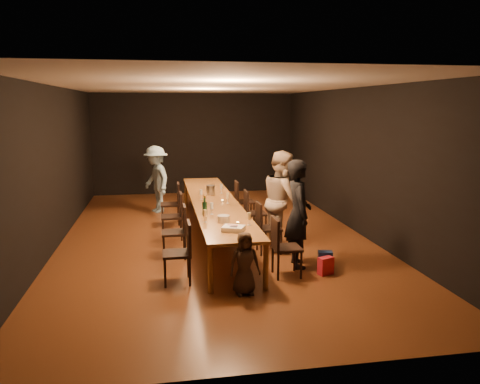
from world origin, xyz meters
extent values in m
plane|color=#4E2B13|center=(0.00, 0.00, 0.00)|extent=(10.00, 10.00, 0.00)
cube|color=black|center=(0.00, 5.00, 1.50)|extent=(6.00, 0.04, 3.00)
cube|color=black|center=(0.00, -5.00, 1.50)|extent=(6.00, 0.04, 3.00)
cube|color=black|center=(-3.00, 0.00, 1.50)|extent=(0.04, 10.00, 3.00)
cube|color=black|center=(3.00, 0.00, 1.50)|extent=(0.04, 10.00, 3.00)
cube|color=silver|center=(0.00, 0.00, 3.00)|extent=(6.00, 10.00, 0.04)
cube|color=brown|center=(0.00, 0.00, 0.72)|extent=(0.90, 6.00, 0.05)
cylinder|color=brown|center=(-0.40, -2.90, 0.35)|extent=(0.08, 0.08, 0.70)
cylinder|color=brown|center=(0.40, -2.90, 0.35)|extent=(0.08, 0.08, 0.70)
cylinder|color=brown|center=(-0.40, 2.90, 0.35)|extent=(0.08, 0.08, 0.70)
cylinder|color=brown|center=(0.40, 2.90, 0.35)|extent=(0.08, 0.08, 0.70)
imported|color=black|center=(1.15, -1.99, 0.89)|extent=(0.48, 0.68, 1.78)
imported|color=#C0A790|center=(1.15, -0.99, 0.91)|extent=(0.74, 0.93, 1.83)
imported|color=#80A7C6|center=(-1.15, 2.49, 0.83)|extent=(1.00, 1.23, 1.66)
imported|color=#413024|center=(0.07, -2.99, 0.45)|extent=(0.46, 0.32, 0.90)
cube|color=red|center=(1.47, -2.46, 0.14)|extent=(0.27, 0.20, 0.28)
cube|color=#24459C|center=(1.56, -2.18, 0.14)|extent=(0.26, 0.20, 0.29)
cube|color=white|center=(0.02, -2.35, 0.79)|extent=(0.40, 0.36, 0.07)
cube|color=black|center=(0.02, -2.38, 0.83)|extent=(0.13, 0.12, 0.00)
cube|color=red|center=(0.02, -2.29, 0.83)|extent=(0.16, 0.09, 0.00)
cylinder|color=silver|center=(-0.05, -1.78, 0.81)|extent=(0.20, 0.20, 0.11)
cylinder|color=#A4A4A9|center=(0.00, 0.66, 0.85)|extent=(0.19, 0.19, 0.20)
cylinder|color=#B2B7B2|center=(0.15, -1.96, 0.77)|extent=(0.05, 0.05, 0.03)
cylinder|color=#B2B7B2|center=(0.15, -0.13, 0.77)|extent=(0.05, 0.05, 0.03)
cylinder|color=#B2B7B2|center=(0.15, 1.66, 0.77)|extent=(0.05, 0.05, 0.03)
camera|label=1|loc=(-1.07, -9.15, 2.62)|focal=35.00mm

